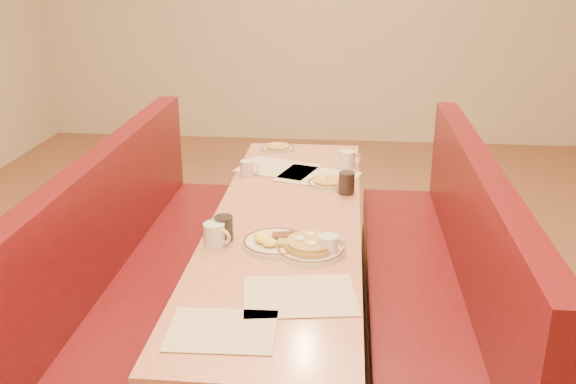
# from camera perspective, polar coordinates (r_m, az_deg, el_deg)

# --- Properties ---
(ground) EXTENTS (8.00, 8.00, 0.00)m
(ground) POSITION_cam_1_polar(r_m,az_deg,el_deg) (3.40, -0.15, -14.08)
(ground) COLOR #9E6647
(ground) RESTS_ON ground
(diner_table) EXTENTS (0.70, 2.50, 0.75)m
(diner_table) POSITION_cam_1_polar(r_m,az_deg,el_deg) (3.20, -0.16, -8.57)
(diner_table) COLOR black
(diner_table) RESTS_ON ground
(booth_left) EXTENTS (0.55, 2.50, 1.05)m
(booth_left) POSITION_cam_1_polar(r_m,az_deg,el_deg) (3.35, -12.84, -7.98)
(booth_left) COLOR #4C3326
(booth_left) RESTS_ON ground
(booth_right) EXTENTS (0.55, 2.50, 1.05)m
(booth_right) POSITION_cam_1_polar(r_m,az_deg,el_deg) (3.23, 13.05, -9.15)
(booth_right) COLOR #4C3326
(booth_right) RESTS_ON ground
(placemat_near_left) EXTENTS (0.37, 0.28, 0.00)m
(placemat_near_left) POSITION_cam_1_polar(r_m,az_deg,el_deg) (2.20, -5.89, -12.11)
(placemat_near_left) COLOR beige
(placemat_near_left) RESTS_ON diner_table
(placemat_near_right) EXTENTS (0.45, 0.37, 0.00)m
(placemat_near_right) POSITION_cam_1_polar(r_m,az_deg,el_deg) (2.38, 1.04, -9.18)
(placemat_near_right) COLOR beige
(placemat_near_right) RESTS_ON diner_table
(placemat_far_left) EXTENTS (0.51, 0.44, 0.00)m
(placemat_far_left) POSITION_cam_1_polar(r_m,az_deg,el_deg) (3.74, -0.90, 2.16)
(placemat_far_left) COLOR beige
(placemat_far_left) RESTS_ON diner_table
(placemat_far_right) EXTENTS (0.50, 0.43, 0.00)m
(placemat_far_right) POSITION_cam_1_polar(r_m,az_deg,el_deg) (3.59, 2.68, 1.37)
(placemat_far_right) COLOR beige
(placemat_far_right) RESTS_ON diner_table
(pancake_plate) EXTENTS (0.29, 0.29, 0.07)m
(pancake_plate) POSITION_cam_1_polar(r_m,az_deg,el_deg) (2.70, 2.03, -4.92)
(pancake_plate) COLOR silver
(pancake_plate) RESTS_ON diner_table
(eggs_plate) EXTENTS (0.29, 0.29, 0.06)m
(eggs_plate) POSITION_cam_1_polar(r_m,az_deg,el_deg) (2.77, -1.20, -4.41)
(eggs_plate) COLOR silver
(eggs_plate) RESTS_ON diner_table
(extra_plate_mid) EXTENTS (0.22, 0.22, 0.04)m
(extra_plate_mid) POSITION_cam_1_polar(r_m,az_deg,el_deg) (3.47, 3.56, 0.82)
(extra_plate_mid) COLOR silver
(extra_plate_mid) RESTS_ON diner_table
(extra_plate_far) EXTENTS (0.22, 0.22, 0.04)m
(extra_plate_far) POSITION_cam_1_polar(r_m,az_deg,el_deg) (4.08, -0.91, 3.93)
(extra_plate_far) COLOR silver
(extra_plate_far) RESTS_ON diner_table
(coffee_mug_a) EXTENTS (0.12, 0.08, 0.09)m
(coffee_mug_a) POSITION_cam_1_polar(r_m,az_deg,el_deg) (2.67, 3.67, -4.75)
(coffee_mug_a) COLOR silver
(coffee_mug_a) RESTS_ON diner_table
(coffee_mug_b) EXTENTS (0.13, 0.09, 0.10)m
(coffee_mug_b) POSITION_cam_1_polar(r_m,az_deg,el_deg) (2.77, -6.52, -3.73)
(coffee_mug_b) COLOR silver
(coffee_mug_b) RESTS_ON diner_table
(coffee_mug_c) EXTENTS (0.13, 0.09, 0.10)m
(coffee_mug_c) POSITION_cam_1_polar(r_m,az_deg,el_deg) (3.76, 5.34, 2.94)
(coffee_mug_c) COLOR silver
(coffee_mug_c) RESTS_ON diner_table
(coffee_mug_d) EXTENTS (0.11, 0.08, 0.08)m
(coffee_mug_d) POSITION_cam_1_polar(r_m,az_deg,el_deg) (3.62, -3.60, 2.16)
(coffee_mug_d) COLOR silver
(coffee_mug_d) RESTS_ON diner_table
(soda_tumbler_near) EXTENTS (0.08, 0.08, 0.11)m
(soda_tumbler_near) POSITION_cam_1_polar(r_m,az_deg,el_deg) (2.81, -5.73, -3.24)
(soda_tumbler_near) COLOR black
(soda_tumbler_near) RESTS_ON diner_table
(soda_tumbler_mid) EXTENTS (0.08, 0.08, 0.12)m
(soda_tumbler_mid) POSITION_cam_1_polar(r_m,az_deg,el_deg) (3.35, 5.22, 0.80)
(soda_tumbler_mid) COLOR black
(soda_tumbler_mid) RESTS_ON diner_table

